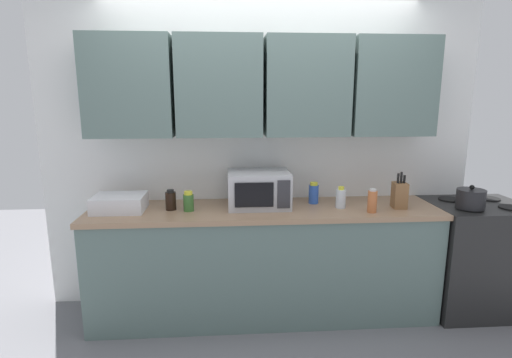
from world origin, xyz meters
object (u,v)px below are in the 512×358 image
(stove_range, at_px, (473,256))
(bottle_blue_cleaner, at_px, (314,193))
(dish_rack, at_px, (120,203))
(bottle_soy_dark, at_px, (171,200))
(microwave, at_px, (259,189))
(bottle_clear_tall, at_px, (341,198))
(bottle_spice_jar, at_px, (372,201))
(knife_block, at_px, (399,195))
(bottle_green_oil, at_px, (189,202))
(kettle, at_px, (471,199))

(stove_range, relative_size, bottle_blue_cleaner, 5.24)
(dish_rack, relative_size, bottle_soy_dark, 2.42)
(dish_rack, height_order, bottle_soy_dark, bottle_soy_dark)
(microwave, distance_m, bottle_blue_cleaner, 0.46)
(bottle_soy_dark, bearing_deg, bottle_blue_cleaner, 5.49)
(bottle_clear_tall, distance_m, bottle_soy_dark, 1.31)
(microwave, xyz_separation_m, bottle_spice_jar, (0.84, -0.22, -0.05))
(knife_block, distance_m, bottle_blue_cleaner, 0.66)
(bottle_clear_tall, height_order, bottle_soy_dark, bottle_clear_tall)
(bottle_green_oil, bearing_deg, bottle_blue_cleaner, 8.59)
(bottle_green_oil, distance_m, bottle_soy_dark, 0.15)
(bottle_clear_tall, xyz_separation_m, bottle_soy_dark, (-1.31, 0.04, -0.00))
(knife_block, distance_m, bottle_green_oil, 1.63)
(bottle_spice_jar, relative_size, bottle_soy_dark, 1.15)
(bottle_soy_dark, distance_m, bottle_blue_cleaner, 1.14)
(dish_rack, xyz_separation_m, bottle_blue_cleaner, (1.52, 0.11, 0.02))
(bottle_soy_dark, bearing_deg, bottle_spice_jar, -6.70)
(stove_range, height_order, microwave, microwave)
(knife_block, xyz_separation_m, bottle_green_oil, (-1.63, 0.03, -0.03))
(bottle_green_oil, distance_m, bottle_blue_cleaner, 1.00)
(dish_rack, relative_size, bottle_clear_tall, 2.24)
(microwave, xyz_separation_m, bottle_clear_tall, (0.63, -0.09, -0.06))
(bottle_soy_dark, relative_size, bottle_blue_cleaner, 0.90)
(stove_range, height_order, bottle_clear_tall, bottle_clear_tall)
(microwave, xyz_separation_m, bottle_green_oil, (-0.54, -0.09, -0.07))
(microwave, height_order, knife_block, knife_block)
(kettle, relative_size, knife_block, 0.73)
(bottle_soy_dark, bearing_deg, stove_range, -0.39)
(kettle, bearing_deg, knife_block, 171.06)
(stove_range, height_order, bottle_blue_cleaner, bottle_blue_cleaner)
(knife_block, height_order, bottle_soy_dark, knife_block)
(bottle_clear_tall, height_order, bottle_blue_cleaner, bottle_blue_cleaner)
(stove_range, xyz_separation_m, bottle_clear_tall, (-1.15, -0.02, 0.53))
(kettle, xyz_separation_m, bottle_blue_cleaner, (-1.16, 0.27, -0.00))
(bottle_green_oil, xyz_separation_m, bottle_soy_dark, (-0.14, 0.04, 0.00))
(dish_rack, distance_m, bottle_blue_cleaner, 1.52)
(stove_range, distance_m, knife_block, 0.89)
(kettle, relative_size, bottle_blue_cleaner, 1.20)
(dish_rack, distance_m, bottle_green_oil, 0.53)
(stove_range, bearing_deg, bottle_soy_dark, 179.61)
(microwave, bearing_deg, knife_block, -6.23)
(microwave, bearing_deg, bottle_blue_cleaner, 8.04)
(bottle_clear_tall, xyz_separation_m, bottle_blue_cleaner, (-0.18, 0.15, 0.01))
(kettle, xyz_separation_m, bottle_soy_dark, (-2.30, 0.16, -0.01))
(knife_block, xyz_separation_m, bottle_blue_cleaner, (-0.64, 0.18, -0.02))
(stove_range, bearing_deg, kettle, -140.53)
(dish_rack, bearing_deg, bottle_spice_jar, -5.45)
(knife_block, distance_m, bottle_spice_jar, 0.27)
(kettle, xyz_separation_m, bottle_spice_jar, (-0.78, -0.02, 0.00))
(bottle_clear_tall, bearing_deg, dish_rack, 178.52)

